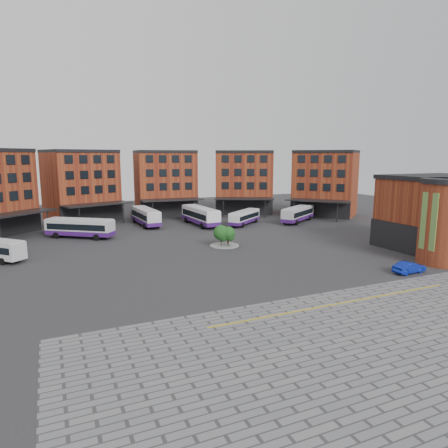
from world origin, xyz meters
name	(u,v)px	position (x,y,z in m)	size (l,w,h in m)	color
ground	(250,267)	(0.00, 0.00, 0.00)	(160.00, 160.00, 0.00)	#28282B
paving_zone	(413,340)	(2.00, -22.00, 0.01)	(50.00, 22.00, 0.02)	slate
yellow_line	(340,303)	(2.00, -14.00, 0.03)	(26.00, 0.15, 0.02)	gold
main_building	(140,187)	(-4.77, 38.25, 7.23)	(94.14, 42.48, 14.60)	brown
east_building	(441,214)	(28.70, -3.06, 5.29)	(17.40, 15.40, 10.60)	brown
tree_island	(225,235)	(1.98, 11.60, 1.78)	(4.40, 4.40, 3.32)	gray
bus_b	(80,228)	(-17.32, 26.92, 1.74)	(10.72, 8.83, 3.20)	silver
bus_c	(146,216)	(-4.69, 34.69, 1.79)	(3.44, 11.85, 3.30)	silver
bus_d	(200,216)	(5.08, 30.55, 1.90)	(3.68, 12.57, 3.50)	white
bus_e	(245,217)	(13.24, 27.64, 1.50)	(9.10, 7.90, 2.77)	white
bus_f	(298,214)	(24.54, 25.96, 1.70)	(10.71, 8.32, 3.14)	silver
blue_car	(409,267)	(15.73, -9.48, 0.68)	(1.43, 4.10, 1.35)	#0B1D94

